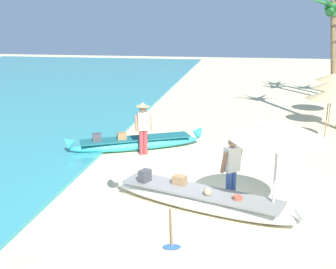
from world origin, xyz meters
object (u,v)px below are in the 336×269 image
at_px(person_vendor_hatted, 143,125).
at_px(paddle, 171,233).
at_px(boat_cyan_midground, 136,143).
at_px(patio_umbrella_large, 278,129).
at_px(palm_tree_far_behind, 333,15).
at_px(boat_white_foreground, 199,199).
at_px(person_tourist_customer, 232,167).

xyz_separation_m(person_vendor_hatted, paddle, (1.77, -5.00, -0.98)).
distance_m(boat_cyan_midground, patio_umbrella_large, 6.45).
bearing_deg(boat_cyan_midground, palm_tree_far_behind, 54.98).
bearing_deg(boat_white_foreground, person_tourist_customer, 32.22).
distance_m(boat_white_foreground, palm_tree_far_behind, 17.46).
height_order(person_vendor_hatted, person_tourist_customer, person_vendor_hatted).
bearing_deg(person_vendor_hatted, palm_tree_far_behind, 57.17).
distance_m(person_vendor_hatted, person_tourist_customer, 4.39).
relative_size(boat_white_foreground, person_tourist_customer, 2.91).
height_order(person_tourist_customer, patio_umbrella_large, patio_umbrella_large).
bearing_deg(person_vendor_hatted, patio_umbrella_large, -46.64).
xyz_separation_m(person_tourist_customer, patio_umbrella_large, (0.93, -0.79, 1.17)).
relative_size(person_vendor_hatted, palm_tree_far_behind, 0.31).
bearing_deg(patio_umbrella_large, boat_cyan_midground, 133.18).
height_order(boat_white_foreground, paddle, boat_white_foreground).
bearing_deg(patio_umbrella_large, paddle, -155.87).
height_order(boat_white_foreground, person_vendor_hatted, person_vendor_hatted).
bearing_deg(boat_cyan_midground, boat_white_foreground, -58.13).
xyz_separation_m(boat_cyan_midground, patio_umbrella_large, (4.22, -4.50, 1.86)).
bearing_deg(paddle, boat_white_foreground, 71.25).
height_order(boat_cyan_midground, paddle, boat_cyan_midground).
bearing_deg(boat_cyan_midground, paddle, -68.38).
height_order(boat_white_foreground, person_tourist_customer, person_tourist_customer).
height_order(person_vendor_hatted, palm_tree_far_behind, palm_tree_far_behind).
bearing_deg(palm_tree_far_behind, person_vendor_hatted, -122.83).
xyz_separation_m(person_tourist_customer, paddle, (-1.15, -1.72, -0.90)).
bearing_deg(boat_cyan_midground, person_vendor_hatted, -48.57).
relative_size(boat_cyan_midground, palm_tree_far_behind, 0.78).
bearing_deg(boat_white_foreground, paddle, -108.75).
height_order(boat_white_foreground, patio_umbrella_large, patio_umbrella_large).
xyz_separation_m(patio_umbrella_large, paddle, (-2.07, -0.93, -2.07)).
bearing_deg(palm_tree_far_behind, paddle, -109.54).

